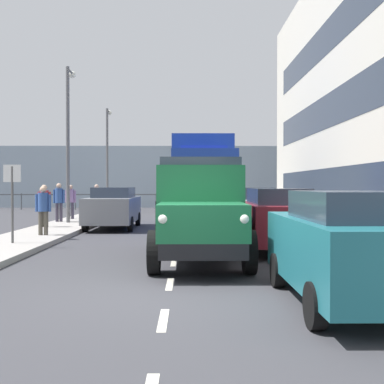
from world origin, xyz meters
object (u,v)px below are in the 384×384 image
at_px(car_maroon_kerbside_1, 277,219).
at_px(pedestrian_near_railing, 43,206).
at_px(car_teal_kerbside_near, 350,246).
at_px(car_silver_kerbside_2, 252,209).
at_px(truck_vintage_green, 200,213).
at_px(pedestrian_couple_b, 59,199).
at_px(lamp_post_promenade, 69,131).
at_px(pedestrian_strolling, 71,199).
at_px(street_sign, 12,190).
at_px(pedestrian_in_dark_coat, 97,197).
at_px(car_grey_oppositeside_0, 114,207).
at_px(lorry_cargo_blue, 202,179).
at_px(pedestrian_couple_a, 44,202).
at_px(lamp_post_far, 108,150).

relative_size(car_maroon_kerbside_1, pedestrian_near_railing, 2.44).
height_order(car_teal_kerbside_near, car_silver_kerbside_2, same).
height_order(truck_vintage_green, pedestrian_couple_b, truck_vintage_green).
bearing_deg(lamp_post_promenade, pedestrian_strolling, -78.44).
height_order(pedestrian_near_railing, street_sign, street_sign).
bearing_deg(pedestrian_near_railing, truck_vintage_green, 135.56).
relative_size(truck_vintage_green, pedestrian_strolling, 3.36).
xyz_separation_m(pedestrian_strolling, pedestrian_in_dark_coat, (-0.76, -2.72, 0.02)).
bearing_deg(car_grey_oppositeside_0, lamp_post_promenade, -34.37).
height_order(car_teal_kerbside_near, pedestrian_in_dark_coat, pedestrian_in_dark_coat).
distance_m(car_teal_kerbside_near, street_sign, 10.02).
bearing_deg(truck_vintage_green, pedestrian_strolling, -64.47).
bearing_deg(pedestrian_near_railing, car_teal_kerbside_near, 129.45).
distance_m(truck_vintage_green, street_sign, 6.03).
bearing_deg(pedestrian_strolling, lamp_post_promenade, 101.56).
xyz_separation_m(car_silver_kerbside_2, pedestrian_near_railing, (7.25, 2.21, 0.20)).
bearing_deg(car_teal_kerbside_near, car_grey_oppositeside_0, -66.74).
xyz_separation_m(lorry_cargo_blue, pedestrian_in_dark_coat, (5.62, -5.51, -0.92)).
distance_m(pedestrian_couple_a, street_sign, 5.38).
relative_size(car_teal_kerbside_near, pedestrian_in_dark_coat, 2.37).
xyz_separation_m(car_teal_kerbside_near, lamp_post_far, (7.79, -24.96, 3.27)).
height_order(car_teal_kerbside_near, pedestrian_couple_a, pedestrian_couple_a).
distance_m(car_silver_kerbside_2, street_sign, 8.71).
height_order(pedestrian_couple_a, lamp_post_far, lamp_post_far).
xyz_separation_m(lorry_cargo_blue, lamp_post_far, (5.97, -11.27, 2.09)).
bearing_deg(lamp_post_promenade, pedestrian_couple_a, 81.64).
height_order(lorry_cargo_blue, street_sign, lorry_cargo_blue).
xyz_separation_m(lorry_cargo_blue, car_grey_oppositeside_0, (3.72, 0.80, -1.18)).
bearing_deg(pedestrian_strolling, car_maroon_kerbside_1, 127.84).
bearing_deg(lorry_cargo_blue, pedestrian_near_railing, 41.91).
bearing_deg(car_grey_oppositeside_0, pedestrian_near_railing, 67.16).
relative_size(car_grey_oppositeside_0, street_sign, 2.02).
relative_size(car_maroon_kerbside_1, car_silver_kerbside_2, 0.87).
xyz_separation_m(pedestrian_near_railing, street_sign, (0.22, 2.19, 0.58)).
xyz_separation_m(car_silver_kerbside_2, pedestrian_couple_a, (8.15, -0.91, 0.24)).
bearing_deg(pedestrian_couple_b, car_teal_kerbside_near, 119.46).
height_order(car_grey_oppositeside_0, pedestrian_couple_a, pedestrian_couple_a).
bearing_deg(pedestrian_strolling, lamp_post_far, -92.76).
relative_size(lorry_cargo_blue, lamp_post_promenade, 1.18).
distance_m(pedestrian_near_railing, pedestrian_couple_a, 3.24).
relative_size(car_teal_kerbside_near, lamp_post_promenade, 0.58).
distance_m(pedestrian_couple_a, lamp_post_far, 13.38).
xyz_separation_m(lorry_cargo_blue, car_teal_kerbside_near, (-1.82, 13.69, -1.18)).
bearing_deg(car_teal_kerbside_near, pedestrian_strolling, -63.54).
bearing_deg(lamp_post_promenade, car_silver_kerbside_2, 156.41).
xyz_separation_m(car_teal_kerbside_near, street_sign, (7.48, -6.62, 0.79)).
relative_size(car_grey_oppositeside_0, pedestrian_strolling, 2.71).
bearing_deg(pedestrian_strolling, truck_vintage_green, 115.53).
height_order(car_maroon_kerbside_1, pedestrian_strolling, pedestrian_strolling).
relative_size(car_silver_kerbside_2, street_sign, 2.02).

